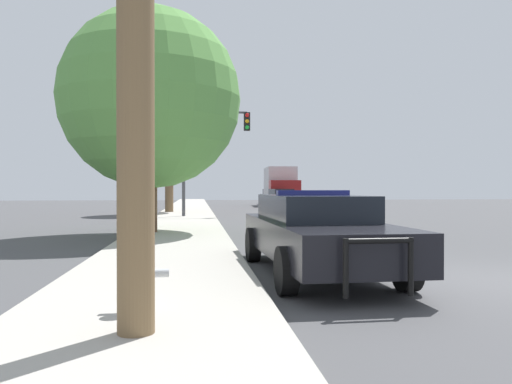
# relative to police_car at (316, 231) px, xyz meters

# --- Properties ---
(ground_plane) EXTENTS (110.00, 110.00, 0.00)m
(ground_plane) POSITION_rel_police_car_xyz_m (2.43, -0.97, -0.74)
(ground_plane) COLOR #474749
(sidewalk_left) EXTENTS (3.00, 110.00, 0.13)m
(sidewalk_left) POSITION_rel_police_car_xyz_m (-2.67, -0.97, -0.68)
(sidewalk_left) COLOR #ADA89E
(sidewalk_left) RESTS_ON ground_plane
(police_car) EXTENTS (2.14, 5.44, 1.46)m
(police_car) POSITION_rel_police_car_xyz_m (0.00, 0.00, 0.00)
(police_car) COLOR black
(police_car) RESTS_ON ground_plane
(fire_hydrant) EXTENTS (0.56, 0.25, 0.83)m
(fire_hydrant) POSITION_rel_police_car_xyz_m (-2.67, -2.86, -0.17)
(fire_hydrant) COLOR #B7BCC1
(fire_hydrant) RESTS_ON sidewalk_left
(traffic_light) EXTENTS (3.34, 0.35, 5.26)m
(traffic_light) POSITION_rel_police_car_xyz_m (-1.43, 16.00, 3.07)
(traffic_light) COLOR #424247
(traffic_light) RESTS_ON sidewalk_left
(car_background_distant) EXTENTS (1.97, 4.18, 1.42)m
(car_background_distant) POSITION_rel_police_car_xyz_m (4.66, 35.99, 0.00)
(car_background_distant) COLOR black
(car_background_distant) RESTS_ON ground_plane
(car_background_oncoming) EXTENTS (2.09, 4.43, 1.44)m
(car_background_oncoming) POSITION_rel_police_car_xyz_m (4.09, 27.37, 0.02)
(car_background_oncoming) COLOR maroon
(car_background_oncoming) RESTS_ON ground_plane
(box_truck) EXTENTS (2.82, 6.72, 3.24)m
(box_truck) POSITION_rel_police_car_xyz_m (4.89, 32.50, 0.96)
(box_truck) COLOR maroon
(box_truck) RESTS_ON ground_plane
(tree_sidewalk_mid) EXTENTS (4.05, 4.05, 7.13)m
(tree_sidewalk_mid) POSITION_rel_police_car_xyz_m (-3.65, 20.55, 4.46)
(tree_sidewalk_mid) COLOR brown
(tree_sidewalk_mid) RESTS_ON sidewalk_left
(tree_sidewalk_near) EXTENTS (5.60, 5.60, 6.96)m
(tree_sidewalk_near) POSITION_rel_police_car_xyz_m (-3.50, 7.25, 3.54)
(tree_sidewalk_near) COLOR brown
(tree_sidewalk_near) RESTS_ON sidewalk_left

